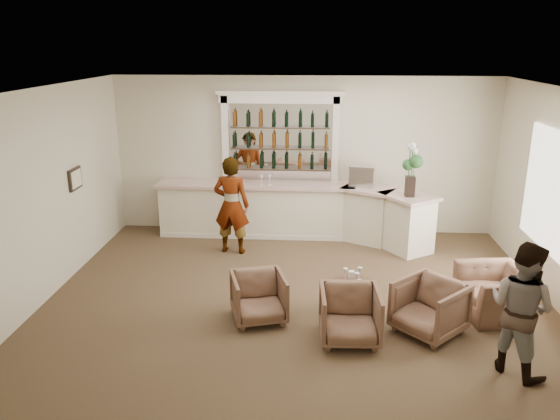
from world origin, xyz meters
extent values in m
plane|color=brown|center=(0.00, 0.00, 0.00)|extent=(8.00, 8.00, 0.00)
cube|color=beige|center=(0.00, 3.50, 1.65)|extent=(8.00, 0.04, 3.30)
cube|color=beige|center=(-4.00, 0.00, 1.65)|extent=(0.04, 7.00, 3.30)
cube|color=silver|center=(0.00, 0.00, 3.30)|extent=(8.00, 7.00, 0.04)
cube|color=white|center=(3.97, 0.50, 1.70)|extent=(0.05, 2.40, 1.90)
cube|color=black|center=(-3.97, 1.20, 1.65)|extent=(0.04, 0.46, 0.38)
cube|color=beige|center=(-3.94, 1.20, 1.65)|extent=(0.01, 0.38, 0.30)
cube|color=white|center=(-1.00, 3.15, 0.54)|extent=(4.00, 0.70, 1.08)
cube|color=beige|center=(-1.00, 3.13, 1.11)|extent=(4.10, 0.82, 0.06)
cube|color=white|center=(1.35, 2.92, 0.54)|extent=(1.12, 1.04, 1.08)
cube|color=beige|center=(1.35, 2.90, 1.11)|extent=(1.27, 1.19, 0.06)
cube|color=white|center=(2.05, 2.40, 0.54)|extent=(1.08, 1.14, 1.08)
cube|color=beige|center=(2.05, 2.38, 1.11)|extent=(1.24, 1.29, 0.06)
cube|color=silver|center=(-1.00, 2.82, 0.05)|extent=(4.00, 0.06, 0.10)
cube|color=white|center=(-0.50, 3.48, 1.95)|extent=(2.15, 0.02, 1.65)
cube|color=silver|center=(-1.65, 3.42, 1.45)|extent=(0.14, 0.16, 2.90)
cube|color=silver|center=(0.65, 3.42, 1.45)|extent=(0.14, 0.16, 2.90)
cube|color=silver|center=(-0.50, 3.42, 2.84)|extent=(2.52, 0.16, 0.18)
cube|color=silver|center=(-0.50, 3.42, 2.96)|extent=(2.64, 0.20, 0.08)
cube|color=#35281A|center=(-0.50, 3.37, 1.38)|extent=(2.05, 0.20, 0.03)
cube|color=#35281A|center=(-0.50, 3.37, 1.82)|extent=(2.05, 0.20, 0.03)
cube|color=#35281A|center=(-0.50, 3.37, 2.26)|extent=(2.05, 0.20, 0.03)
cylinder|color=#492E1F|center=(0.85, -0.30, 0.25)|extent=(0.65, 0.65, 0.50)
imported|color=gray|center=(-1.35, 2.08, 0.95)|extent=(0.75, 0.55, 1.91)
imported|color=gray|center=(2.78, -1.69, 0.86)|extent=(1.03, 1.06, 1.72)
imported|color=brown|center=(-0.55, -0.60, 0.35)|extent=(0.95, 0.96, 0.71)
imported|color=brown|center=(0.76, -1.10, 0.38)|extent=(0.84, 0.86, 0.75)
imported|color=brown|center=(1.88, -0.83, 0.39)|extent=(1.19, 1.19, 0.78)
imported|color=brown|center=(2.99, -0.20, 0.35)|extent=(1.11, 1.22, 0.70)
cube|color=silver|center=(1.19, 3.00, 1.35)|extent=(0.55, 0.49, 0.43)
cube|color=black|center=(2.04, 2.28, 1.33)|extent=(0.17, 0.17, 0.39)
cube|color=white|center=(0.83, -0.16, 0.56)|extent=(0.08, 0.08, 0.12)
camera|label=1|loc=(0.26, -7.86, 3.97)|focal=35.00mm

